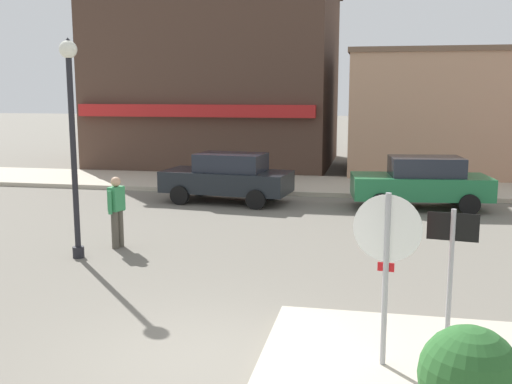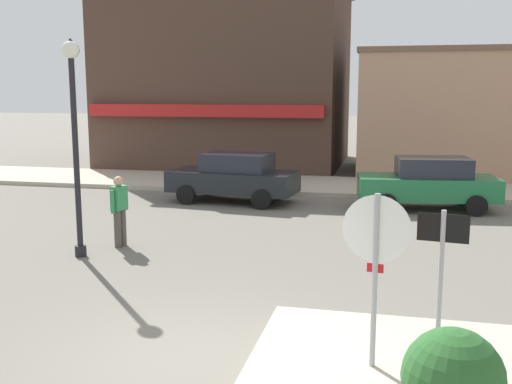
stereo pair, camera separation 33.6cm
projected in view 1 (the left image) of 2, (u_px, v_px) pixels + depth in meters
name	position (u px, v px, depth m)	size (l,w,h in m)	color
ground_plane	(204.00, 363.00, 7.77)	(160.00, 160.00, 0.00)	#6B665B
kerb_far	(316.00, 185.00, 21.92)	(80.00, 4.00, 0.15)	#B7AD99
stop_sign	(386.00, 257.00, 7.19)	(0.81, 0.14, 2.30)	#9E9EA3
one_way_sign	(450.00, 271.00, 7.24)	(0.60, 0.10, 2.10)	#9E9EA3
lamp_post	(72.00, 117.00, 12.19)	(0.36, 0.36, 4.54)	black
parked_car_nearest	(228.00, 177.00, 18.87)	(4.16, 2.21, 1.56)	black
parked_car_second	(421.00, 182.00, 17.84)	(4.17, 2.24, 1.56)	#1E6B3D
pedestrian_crossing_near	(117.00, 210.00, 13.37)	(0.29, 0.56, 1.61)	#4C473D
building_corner_shop	(222.00, 76.00, 28.50)	(10.78, 9.47, 8.38)	#473328
building_storefront_left_near	(451.00, 113.00, 25.14)	(8.44, 6.65, 5.12)	tan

